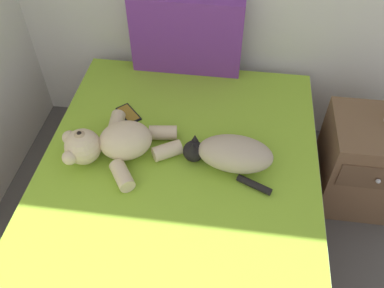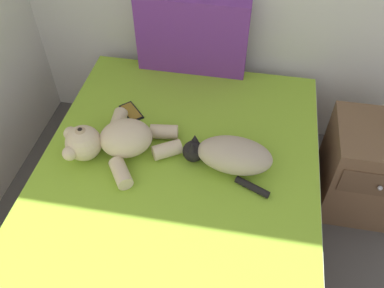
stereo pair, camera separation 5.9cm
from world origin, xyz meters
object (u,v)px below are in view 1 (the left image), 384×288
(teddy_bear, at_px, (114,143))
(cat, at_px, (231,154))
(patterned_cushion, at_px, (186,36))
(bed, at_px, (173,233))
(nightstand, at_px, (364,163))
(cell_phone, at_px, (129,114))

(teddy_bear, bearing_deg, cat, 1.19)
(cat, relative_size, teddy_bear, 0.75)
(patterned_cushion, bearing_deg, cat, -66.48)
(bed, distance_m, cat, 0.47)
(nightstand, bearing_deg, cat, -156.30)
(patterned_cushion, relative_size, cell_phone, 3.88)
(cat, relative_size, nightstand, 0.75)
(bed, bearing_deg, nightstand, 30.18)
(bed, height_order, cat, cat)
(patterned_cushion, relative_size, nightstand, 1.11)
(patterned_cushion, height_order, cell_phone, patterned_cushion)
(cat, distance_m, cell_phone, 0.61)
(bed, distance_m, teddy_bear, 0.51)
(bed, distance_m, nightstand, 1.10)
(cat, relative_size, cell_phone, 2.64)
(bed, xyz_separation_m, cell_phone, (-0.31, 0.50, 0.27))
(patterned_cushion, bearing_deg, cell_phone, -119.66)
(patterned_cushion, height_order, nightstand, patterned_cushion)
(teddy_bear, bearing_deg, bed, -36.74)
(patterned_cushion, bearing_deg, teddy_bear, -108.54)
(bed, distance_m, cell_phone, 0.65)
(cell_phone, bearing_deg, bed, -58.30)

